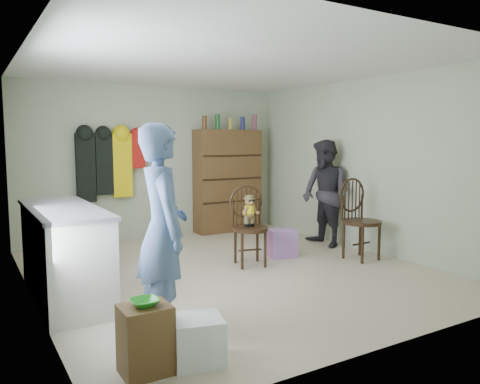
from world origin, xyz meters
TOP-DOWN VIEW (x-y plane):
  - ground_plane at (0.00, 0.00)m, footprint 5.00×5.00m
  - room_walls at (0.00, 0.53)m, footprint 5.00×5.00m
  - counter at (-1.95, 0.00)m, footprint 0.64×1.86m
  - stool at (-1.78, -1.93)m, footprint 0.34×0.29m
  - bowl at (-1.78, -1.93)m, footprint 0.19×0.19m
  - plastic_tub at (-1.41, -1.98)m, footprint 0.43×0.41m
  - chair_front at (0.35, 0.15)m, footprint 0.56×0.56m
  - chair_far at (1.80, -0.35)m, footprint 0.51×0.51m
  - striped_bag at (0.97, 0.26)m, footprint 0.42×0.37m
  - person_left at (-1.41, -1.33)m, footprint 0.49×0.68m
  - person_right at (1.93, 0.48)m, footprint 0.65×0.82m
  - dresser at (1.25, 2.30)m, footprint 1.20×0.39m
  - coat_rack at (-0.83, 2.38)m, footprint 1.42×0.12m

SIDE VIEW (x-z plane):
  - ground_plane at x=0.00m, z-range 0.00..0.00m
  - plastic_tub at x=-1.41m, z-range 0.00..0.34m
  - striped_bag at x=0.97m, z-range 0.00..0.38m
  - stool at x=-1.78m, z-range 0.00..0.48m
  - counter at x=-1.95m, z-range 0.00..0.94m
  - bowl at x=-1.78m, z-range 0.48..0.53m
  - chair_far at x=1.80m, z-range 0.04..1.14m
  - chair_front at x=0.35m, z-range 0.08..1.11m
  - person_right at x=1.93m, z-range 0.00..1.62m
  - person_left at x=-1.41m, z-range 0.00..1.74m
  - dresser at x=1.25m, z-range -0.13..1.95m
  - coat_rack at x=-0.83m, z-range 0.70..1.80m
  - room_walls at x=0.00m, z-range -0.92..4.08m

